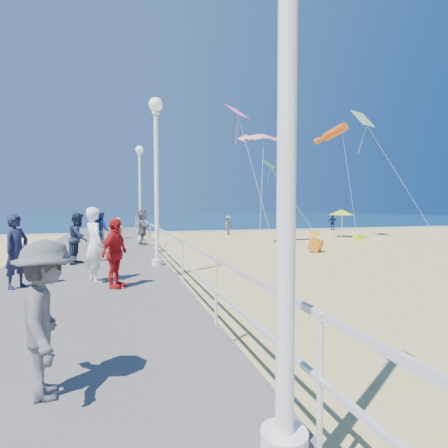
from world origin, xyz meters
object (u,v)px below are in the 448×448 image
object	(u,v)px
lamp_post_far	(140,182)
beach_chair_right	(359,237)
lamp_post_mid	(156,163)
beach_walker_a	(229,225)
toddler_held	(101,229)
spectator_5	(142,227)
spectator_7	(79,238)
beach_walker_b	(333,222)
box_kite	(316,246)
spectator_3	(115,253)
beach_umbrella	(342,212)
spectator_4	(97,231)
spectator_6	(101,233)
beach_chair_left	(314,233)
spectator_2	(46,318)
beach_walker_c	(118,231)
lamp_post_near	(288,10)
woman_holding_toddler	(95,245)
spectator_0	(16,251)

from	to	relation	value
lamp_post_far	beach_chair_right	xyz separation A→B (m)	(14.61, -0.09, -3.46)
lamp_post_mid	beach_walker_a	bearing A→B (deg)	65.01
toddler_held	lamp_post_far	bearing A→B (deg)	-32.66
spectator_5	spectator_7	distance (m)	5.80
beach_chair_right	lamp_post_far	bearing A→B (deg)	179.64
lamp_post_far	beach_walker_b	size ratio (longest dim) A/B	3.37
toddler_held	beach_walker_a	xyz separation A→B (m)	(9.13, 18.13, -0.93)
box_kite	spectator_3	bearing A→B (deg)	176.75
spectator_7	beach_umbrella	bearing A→B (deg)	-48.47
spectator_3	spectator_5	distance (m)	9.42
spectator_4	beach_walker_b	world-z (taller)	spectator_4
spectator_6	beach_chair_left	world-z (taller)	spectator_6
beach_umbrella	spectator_7	bearing A→B (deg)	-150.07
spectator_2	beach_walker_a	bearing A→B (deg)	-29.43
spectator_3	beach_chair_left	distance (m)	21.72
beach_chair_left	beach_chair_right	xyz separation A→B (m)	(1.01, -4.00, 0.00)
beach_walker_c	lamp_post_mid	bearing A→B (deg)	-40.72
lamp_post_mid	spectator_3	world-z (taller)	lamp_post_mid
beach_chair_right	lamp_post_near	bearing A→B (deg)	-129.20
spectator_7	spectator_5	bearing A→B (deg)	-12.90
beach_chair_left	beach_walker_a	bearing A→B (deg)	151.78
spectator_7	beach_walker_a	world-z (taller)	spectator_7
spectator_7	beach_chair_left	distance (m)	19.92
spectator_3	spectator_4	distance (m)	8.80
beach_walker_a	box_kite	world-z (taller)	beach_walker_a
woman_holding_toddler	spectator_3	xyz separation A→B (m)	(0.49, -0.78, -0.13)
spectator_0	beach_chair_left	distance (m)	22.82
woman_holding_toddler	spectator_3	world-z (taller)	woman_holding_toddler
lamp_post_near	beach_chair_left	distance (m)	26.02
toddler_held	beach_chair_right	xyz separation A→B (m)	(16.21, 10.87, -1.52)
lamp_post_far	beach_walker_a	xyz separation A→B (m)	(7.54, 7.17, -2.88)
beach_walker_a	beach_walker_b	size ratio (longest dim) A/B	0.99
spectator_7	beach_walker_a	size ratio (longest dim) A/B	1.07
box_kite	spectator_5	bearing A→B (deg)	124.89
lamp_post_mid	spectator_5	bearing A→B (deg)	90.44
lamp_post_mid	beach_chair_left	distance (m)	19.07
spectator_7	beach_walker_b	world-z (taller)	spectator_7
spectator_5	spectator_6	size ratio (longest dim) A/B	1.09
toddler_held	spectator_6	world-z (taller)	toddler_held
beach_walker_a	box_kite	size ratio (longest dim) A/B	2.62
beach_walker_c	spectator_4	bearing A→B (deg)	-58.69
spectator_0	spectator_5	distance (m)	9.33
lamp_post_mid	beach_umbrella	size ratio (longest dim) A/B	2.49
lamp_post_near	spectator_5	bearing A→B (deg)	90.19
spectator_5	beach_umbrella	size ratio (longest dim) A/B	0.83
beach_walker_a	spectator_3	bearing A→B (deg)	-157.97
woman_holding_toddler	beach_umbrella	world-z (taller)	woman_holding_toddler
toddler_held	beach_chair_right	distance (m)	19.57
spectator_6	beach_chair_right	xyz separation A→B (m)	(16.49, 5.14, -1.02)
lamp_post_mid	spectator_6	distance (m)	4.87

